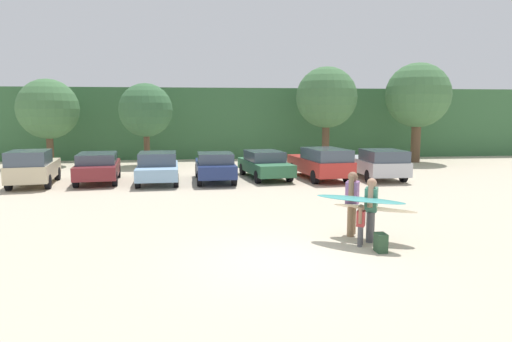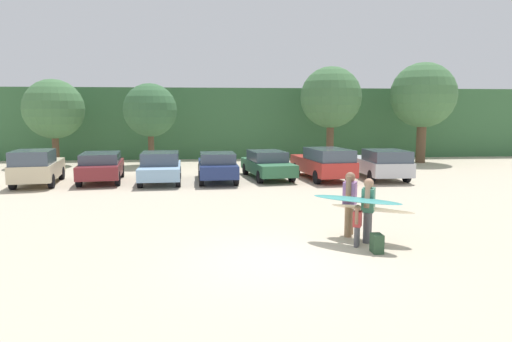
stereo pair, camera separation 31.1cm
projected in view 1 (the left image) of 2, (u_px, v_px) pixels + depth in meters
ground_plane at (284, 259)px, 10.22m from camera, size 120.00×120.00×0.00m
hillside_ridge at (226, 122)px, 37.91m from camera, size 108.00×12.00×5.00m
tree_ridge_back at (48, 109)px, 27.52m from camera, size 3.64×3.64×5.32m
tree_center_left at (146, 110)px, 27.70m from camera, size 3.27×3.27×5.06m
tree_center at (326, 98)px, 29.21m from camera, size 3.92×3.92×6.21m
tree_center_right at (418, 96)px, 29.62m from camera, size 4.20×4.20×6.50m
parked_car_champagne at (33, 167)px, 20.38m from camera, size 2.34×4.33×1.64m
parked_car_maroon at (98, 166)px, 21.40m from camera, size 2.37×4.41×1.40m
parked_car_sky_blue at (158, 167)px, 21.19m from camera, size 2.09×4.08×1.44m
parked_car_navy at (215, 166)px, 21.62m from camera, size 1.93×4.35×1.41m
parked_car_forest_green at (265, 164)px, 22.79m from camera, size 2.43×4.79×1.37m
parked_car_red at (321, 163)px, 22.37m from camera, size 2.40×4.92×1.57m
parked_car_silver at (377, 163)px, 22.59m from camera, size 1.92×4.49×1.50m
person_adult at (371, 206)px, 11.59m from camera, size 0.46×0.73×1.63m
person_child at (361, 222)px, 11.20m from camera, size 0.29×0.41×1.04m
person_companion at (352, 199)px, 12.16m from camera, size 0.48×0.70×1.72m
surfboard_cream at (374, 208)px, 11.69m from camera, size 2.11×1.68×0.28m
surfboard_teal at (360, 199)px, 11.27m from camera, size 2.18×1.88×0.08m
backpack_dropped at (381, 243)px, 10.73m from camera, size 0.24×0.34×0.45m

